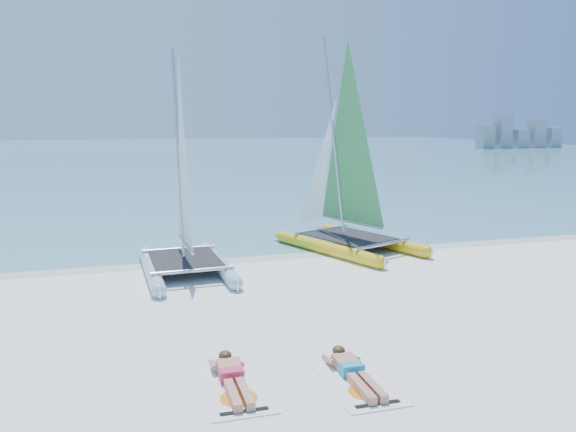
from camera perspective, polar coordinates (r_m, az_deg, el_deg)
The scene contains 10 objects.
ground at distance 12.03m, azimuth 2.16°, elevation -10.09°, with size 140.00×140.00×0.00m, color white.
sea at distance 73.95m, azimuth -13.37°, elevation 6.24°, with size 140.00×115.00×0.01m, color #75BAC3.
wet_sand_strip at distance 17.13m, azimuth -3.61°, elevation -4.08°, with size 140.00×1.40×0.01m, color beige.
distant_skyline at distance 92.62m, azimuth 22.34°, elevation 7.62°, with size 14.00×2.00×5.00m.
catamaran_blue at distance 15.23m, azimuth -10.61°, elevation 1.14°, with size 2.38×4.64×6.21m.
catamaran_yellow at distance 18.07m, azimuth 5.25°, elevation 3.59°, with size 4.10×5.58×6.88m.
towel_a at distance 9.05m, azimuth -5.47°, elevation -17.01°, with size 1.00×1.85×0.02m, color silver.
sunbather_a at distance 9.17m, azimuth -5.71°, elevation -15.87°, with size 0.37×1.73×0.26m.
towel_b at distance 9.26m, azimuth 7.05°, elevation -16.38°, with size 1.00×1.85×0.02m, color silver.
sunbather_b at distance 9.37m, azimuth 6.58°, elevation -15.30°, with size 0.37×1.73×0.26m.
Camera 1 is at (-3.56, -10.75, 4.06)m, focal length 35.00 mm.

